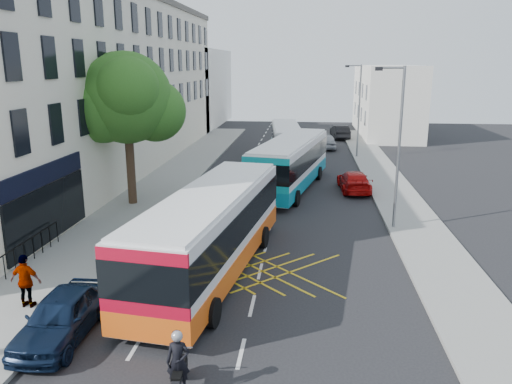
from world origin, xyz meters
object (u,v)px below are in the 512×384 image
(bus_mid, at_px, (290,163))
(distant_car_dark, at_px, (340,132))
(lamp_far, at_px, (358,106))
(pedestrian_far, at_px, (26,281))
(bus_near, at_px, (211,231))
(lamp_near, at_px, (397,140))
(bus_far, at_px, (286,141))
(parked_car_blue, at_px, (62,316))
(red_hatchback, at_px, (354,181))
(street_tree, at_px, (126,99))
(parked_car_silver, at_px, (141,254))
(distant_car_silver, at_px, (326,141))
(distant_car_grey, at_px, (290,139))
(motorbike, at_px, (178,365))

(bus_mid, relative_size, distant_car_dark, 2.68)
(lamp_far, relative_size, pedestrian_far, 4.24)
(bus_near, distance_m, bus_mid, 14.56)
(lamp_near, relative_size, bus_near, 0.64)
(bus_near, distance_m, bus_far, 26.00)
(bus_mid, height_order, pedestrian_far, bus_mid)
(parked_car_blue, relative_size, red_hatchback, 0.94)
(street_tree, bearing_deg, lamp_far, 49.19)
(bus_near, distance_m, parked_car_blue, 6.55)
(bus_near, relative_size, parked_car_blue, 2.89)
(parked_car_silver, height_order, distant_car_silver, distant_car_silver)
(lamp_near, xyz_separation_m, distant_car_grey, (-6.12, 26.92, -3.98))
(motorbike, height_order, distant_car_dark, motorbike)
(bus_near, relative_size, distant_car_dark, 2.71)
(bus_mid, relative_size, bus_far, 1.17)
(parked_car_silver, bearing_deg, distant_car_grey, 78.29)
(lamp_near, height_order, parked_car_blue, lamp_near)
(bus_mid, xyz_separation_m, distant_car_silver, (3.01, 16.81, -1.04))
(bus_mid, bearing_deg, red_hatchback, 9.89)
(lamp_far, xyz_separation_m, bus_far, (-6.23, -0.43, -3.09))
(bus_mid, xyz_separation_m, parked_car_blue, (-6.32, -19.63, -1.04))
(bus_near, bearing_deg, street_tree, 133.09)
(distant_car_dark, bearing_deg, bus_near, 72.17)
(street_tree, xyz_separation_m, bus_far, (8.47, 16.60, -4.76))
(bus_far, xyz_separation_m, parked_car_silver, (-4.86, -25.87, -0.85))
(lamp_far, bearing_deg, street_tree, -130.81)
(lamp_near, relative_size, distant_car_grey, 1.75)
(street_tree, distance_m, distant_car_dark, 32.50)
(street_tree, bearing_deg, distant_car_dark, 64.06)
(bus_near, xyz_separation_m, distant_car_grey, (2.00, 33.27, -1.17))
(street_tree, distance_m, parked_car_blue, 15.93)
(parked_car_blue, relative_size, distant_car_dark, 0.94)
(bus_far, bearing_deg, bus_mid, -91.69)
(street_tree, height_order, red_hatchback, street_tree)
(distant_car_grey, xyz_separation_m, distant_car_dark, (5.42, 4.85, 0.12))
(motorbike, xyz_separation_m, parked_car_blue, (-4.27, 2.32, -0.12))
(bus_mid, bearing_deg, street_tree, -139.92)
(lamp_near, height_order, red_hatchback, lamp_near)
(distant_car_dark, bearing_deg, distant_car_silver, 69.03)
(lamp_far, distance_m, red_hatchback, 12.86)
(bus_far, relative_size, parked_car_blue, 2.44)
(motorbike, bearing_deg, lamp_near, 57.01)
(lamp_near, relative_size, pedestrian_far, 4.24)
(bus_near, xyz_separation_m, motorbike, (0.58, -7.64, -0.95))
(parked_car_blue, bearing_deg, parked_car_silver, 82.02)
(distant_car_silver, bearing_deg, bus_far, 51.00)
(street_tree, height_order, pedestrian_far, street_tree)
(bus_far, distance_m, pedestrian_far, 30.64)
(red_hatchback, distance_m, pedestrian_far, 21.92)
(bus_mid, relative_size, red_hatchback, 2.68)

